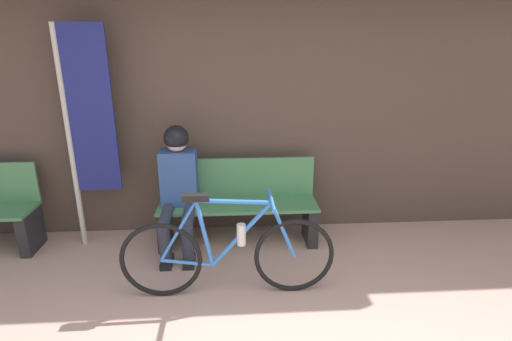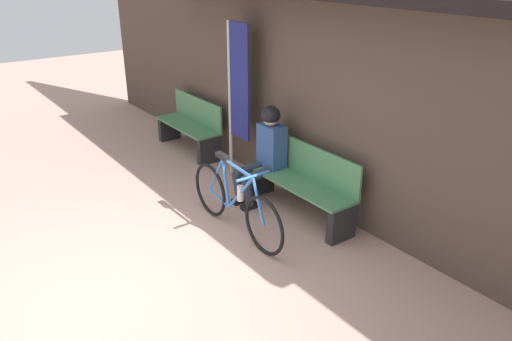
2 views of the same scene
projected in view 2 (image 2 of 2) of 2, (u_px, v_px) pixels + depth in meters
ground_plane at (123, 292)px, 4.57m from camera, size 24.00×24.00×0.00m
storefront_wall at (341, 74)px, 5.35m from camera, size 12.00×0.56×3.20m
park_bench_near at (302, 184)px, 5.81m from camera, size 1.53×0.42×0.83m
bicycle at (235, 203)px, 5.41m from camera, size 1.67×0.40×0.86m
person_seated at (265, 148)px, 6.04m from camera, size 0.34×0.63×1.20m
park_bench_far at (190, 127)px, 7.75m from camera, size 1.36×0.42×0.83m
banner_pole at (236, 88)px, 6.50m from camera, size 0.45×0.05×2.08m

